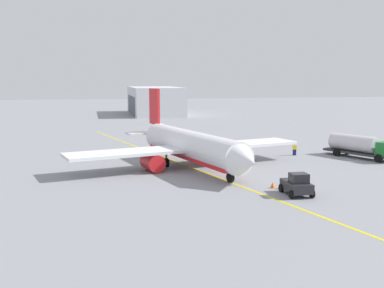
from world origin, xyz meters
TOP-DOWN VIEW (x-y plane):
  - ground_plane at (0.00, 0.00)m, footprint 400.00×400.00m
  - airplane at (-0.47, -0.14)m, footprint 28.18×30.86m
  - fuel_tanker at (-2.83, 24.44)m, footprint 10.35×6.74m
  - pushback_tug at (15.14, 7.33)m, footprint 3.61×2.31m
  - refueling_worker at (-6.62, 16.36)m, footprint 0.43×0.57m
  - safety_cone_nose at (11.96, 6.10)m, footprint 0.52×0.52m
  - safety_cone_wingtip at (12.47, 6.71)m, footprint 0.52×0.52m
  - distant_hangar at (-88.03, 4.56)m, footprint 30.87×15.43m
  - taxi_line_marking at (0.00, 0.00)m, footprint 84.52×25.04m

SIDE VIEW (x-z plane):
  - ground_plane at x=0.00m, z-range 0.00..0.00m
  - taxi_line_marking at x=0.00m, z-range 0.00..0.01m
  - safety_cone_nose at x=11.96m, z-range 0.00..0.58m
  - safety_cone_wingtip at x=12.47m, z-range 0.00..0.58m
  - refueling_worker at x=-6.62m, z-range -0.03..1.68m
  - pushback_tug at x=15.14m, z-range -0.09..2.11m
  - fuel_tanker at x=-2.83m, z-range 0.15..3.30m
  - airplane at x=-0.47m, z-range -2.18..7.42m
  - distant_hangar at x=-88.03m, z-range -0.01..8.41m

